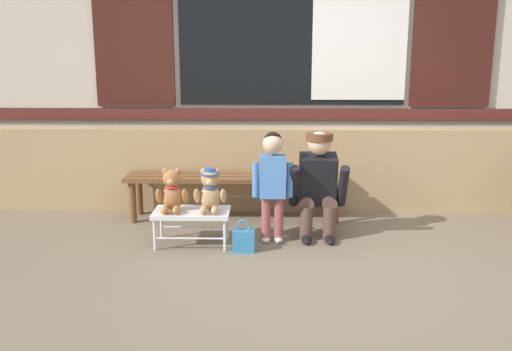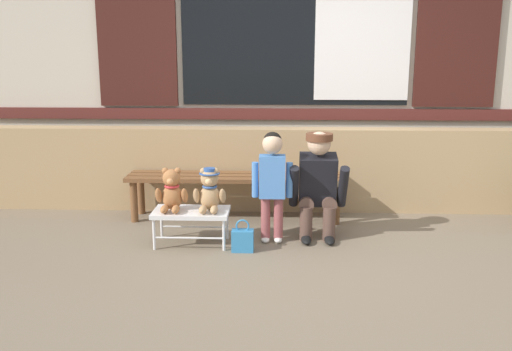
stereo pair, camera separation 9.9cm
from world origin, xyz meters
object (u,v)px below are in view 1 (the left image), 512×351
adult_crouching (319,184)px  small_display_bench (192,214)px  teddy_bear_with_hat (210,191)px  child_standing (273,175)px  wooden_bench_long (234,182)px  handbag_on_ground (244,240)px  teddy_bear_plain (172,192)px

adult_crouching → small_display_bench: bearing=-168.5°
teddy_bear_with_hat → child_standing: bearing=9.3°
wooden_bench_long → handbag_on_ground: size_ratio=7.72×
teddy_bear_plain → child_standing: size_ratio=0.38×
small_display_bench → wooden_bench_long: bearing=66.9°
wooden_bench_long → small_display_bench: wooden_bench_long is taller
wooden_bench_long → handbag_on_ground: bearing=-82.1°
teddy_bear_with_hat → handbag_on_ground: teddy_bear_with_hat is taller
wooden_bench_long → small_display_bench: 0.82m
child_standing → adult_crouching: size_ratio=1.01×
child_standing → teddy_bear_with_hat: bearing=-170.7°
small_display_bench → child_standing: child_standing is taller
wooden_bench_long → teddy_bear_plain: (-0.48, -0.75, 0.09)m
child_standing → handbag_on_ground: 0.60m
child_standing → wooden_bench_long: bearing=118.8°
wooden_bench_long → teddy_bear_with_hat: size_ratio=5.78×
small_display_bench → handbag_on_ground: 0.50m
small_display_bench → adult_crouching: 1.13m
small_display_bench → teddy_bear_plain: size_ratio=1.76×
teddy_bear_with_hat → adult_crouching: 0.95m
child_standing → handbag_on_ground: (-0.24, -0.24, -0.50)m
teddy_bear_plain → handbag_on_ground: size_ratio=1.34×
wooden_bench_long → teddy_bear_plain: bearing=-122.6°
small_display_bench → adult_crouching: adult_crouching is taller
small_display_bench → teddy_bear_with_hat: bearing=0.8°
handbag_on_ground → wooden_bench_long: bearing=97.9°
adult_crouching → handbag_on_ground: 0.84m
wooden_bench_long → teddy_bear_plain: size_ratio=5.78×
small_display_bench → adult_crouching: (1.09, 0.22, 0.21)m
wooden_bench_long → teddy_bear_plain: teddy_bear_plain is taller
small_display_bench → child_standing: 0.76m
small_display_bench → teddy_bear_with_hat: 0.26m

